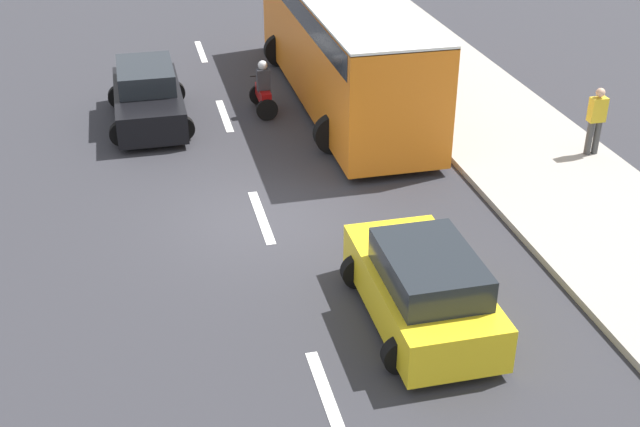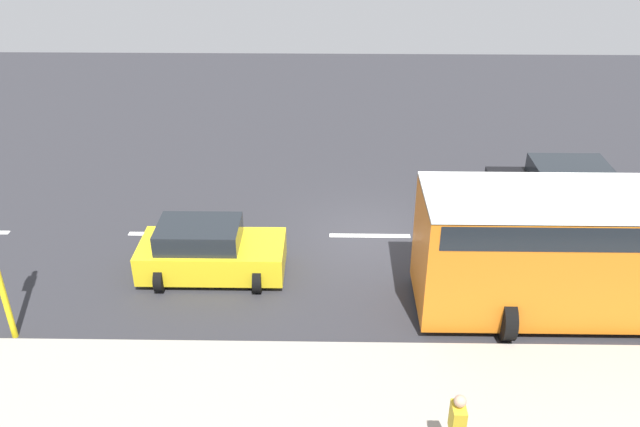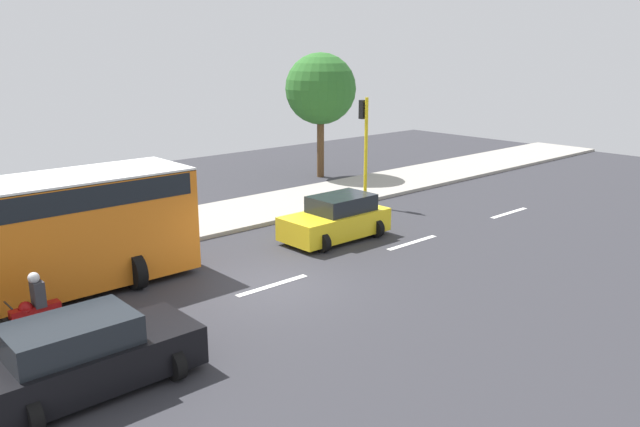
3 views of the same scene
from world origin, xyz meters
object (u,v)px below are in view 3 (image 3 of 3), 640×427
at_px(car_black, 87,356).
at_px(motorcycle, 34,310).
at_px(car_yellow_cab, 336,219).
at_px(street_tree_center, 321,89).
at_px(pedestrian_near_signal, 105,202).
at_px(traffic_light_corner, 364,136).

bearing_deg(car_black, motorcycle, -1.13).
xyz_separation_m(car_yellow_cab, street_tree_center, (8.55, -6.95, 3.73)).
distance_m(car_black, motorcycle, 3.13).
distance_m(pedestrian_near_signal, street_tree_center, 13.04).
relative_size(car_black, pedestrian_near_signal, 2.46).
bearing_deg(car_yellow_cab, street_tree_center, -39.11).
xyz_separation_m(car_black, motorcycle, (3.13, -0.06, -0.07)).
height_order(car_yellow_cab, pedestrian_near_signal, pedestrian_near_signal).
bearing_deg(traffic_light_corner, street_tree_center, -25.53).
distance_m(traffic_light_corner, street_tree_center, 6.56).
height_order(car_black, traffic_light_corner, traffic_light_corner).
bearing_deg(street_tree_center, car_yellow_cab, 140.89).
distance_m(pedestrian_near_signal, traffic_light_corner, 10.45).
xyz_separation_m(motorcycle, traffic_light_corner, (3.74, -14.57, 2.29)).
bearing_deg(street_tree_center, traffic_light_corner, 154.47).
bearing_deg(pedestrian_near_signal, car_yellow_cab, -139.30).
bearing_deg(pedestrian_near_signal, street_tree_center, -79.91).
distance_m(motorcycle, pedestrian_near_signal, 8.80).
height_order(car_black, motorcycle, motorcycle).
bearing_deg(car_yellow_cab, pedestrian_near_signal, 40.70).
bearing_deg(street_tree_center, pedestrian_near_signal, 100.09).
relative_size(motorcycle, pedestrian_near_signal, 0.91).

